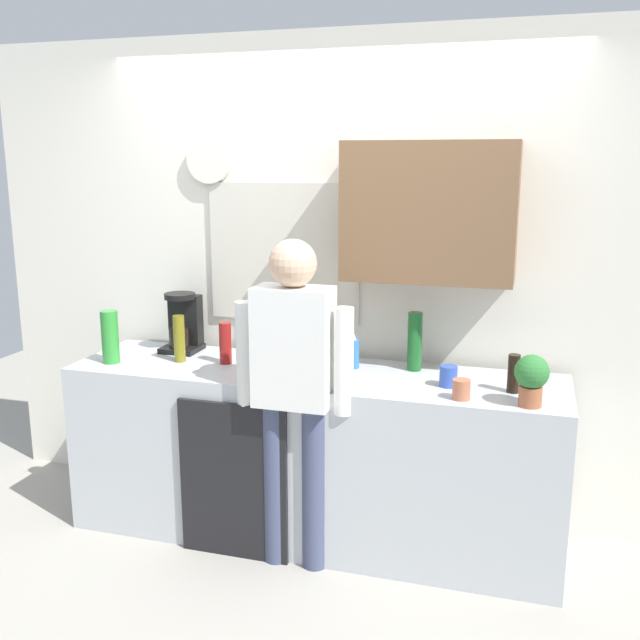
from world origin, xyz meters
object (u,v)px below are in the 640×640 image
(dish_soap, at_px, (354,353))
(mixing_bowl, at_px, (265,367))
(bottle_green_wine, at_px, (415,341))
(cup_terracotta_mug, at_px, (461,389))
(coffee_maker, at_px, (183,325))
(bottle_clear_soda, at_px, (110,337))
(cup_yellow_cup, at_px, (256,351))
(bottle_dark_sauce, at_px, (514,374))
(person_at_sink, at_px, (294,378))
(bottle_olive_oil, at_px, (179,339))
(cup_blue_mug, at_px, (448,376))
(potted_plant, at_px, (532,377))
(bottle_red_vinegar, at_px, (225,343))
(bottle_amber_beer, at_px, (319,347))

(dish_soap, bearing_deg, mixing_bowl, -149.19)
(bottle_green_wine, height_order, cup_terracotta_mug, bottle_green_wine)
(coffee_maker, distance_m, mixing_bowl, 0.69)
(bottle_clear_soda, xyz_separation_m, cup_yellow_cup, (0.71, 0.29, -0.10))
(bottle_dark_sauce, distance_m, mixing_bowl, 1.20)
(mixing_bowl, bearing_deg, cup_yellow_cup, 119.68)
(cup_terracotta_mug, bearing_deg, person_at_sink, -173.87)
(bottle_clear_soda, height_order, dish_soap, bottle_clear_soda)
(coffee_maker, distance_m, person_at_sink, 0.97)
(mixing_bowl, bearing_deg, bottle_olive_oil, 170.02)
(cup_blue_mug, bearing_deg, potted_plant, -25.32)
(bottle_olive_oil, relative_size, cup_terracotta_mug, 2.72)
(bottle_dark_sauce, xyz_separation_m, mixing_bowl, (-1.20, -0.06, -0.05))
(person_at_sink, bearing_deg, bottle_dark_sauce, 11.58)
(bottle_red_vinegar, xyz_separation_m, bottle_olive_oil, (-0.25, -0.04, 0.01))
(cup_blue_mug, relative_size, cup_terracotta_mug, 1.09)
(cup_yellow_cup, bearing_deg, bottle_red_vinegar, -131.71)
(bottle_amber_beer, relative_size, cup_terracotta_mug, 2.50)
(coffee_maker, bearing_deg, bottle_green_wine, -1.01)
(bottle_amber_beer, distance_m, bottle_olive_oil, 0.75)
(bottle_amber_beer, distance_m, potted_plant, 1.08)
(bottle_green_wine, bearing_deg, coffee_maker, 178.99)
(bottle_amber_beer, height_order, potted_plant, same)
(cup_blue_mug, xyz_separation_m, potted_plant, (0.37, -0.18, 0.08))
(bottle_red_vinegar, height_order, bottle_dark_sauce, bottle_red_vinegar)
(cup_yellow_cup, bearing_deg, person_at_sink, -50.98)
(bottle_red_vinegar, distance_m, cup_blue_mug, 1.17)
(coffee_maker, bearing_deg, bottle_red_vinegar, -28.67)
(coffee_maker, height_order, potted_plant, coffee_maker)
(bottle_clear_soda, distance_m, dish_soap, 1.28)
(potted_plant, bearing_deg, bottle_green_wine, 144.94)
(bottle_clear_soda, relative_size, bottle_amber_beer, 1.22)
(cup_yellow_cup, xyz_separation_m, mixing_bowl, (0.15, -0.26, -0.00))
(dish_soap, bearing_deg, bottle_clear_soda, -167.95)
(bottle_red_vinegar, height_order, person_at_sink, person_at_sink)
(bottle_red_vinegar, xyz_separation_m, bottle_dark_sauce, (1.47, -0.07, -0.02))
(bottle_green_wine, xyz_separation_m, potted_plant, (0.57, -0.40, -0.02))
(potted_plant, bearing_deg, dish_soap, 158.20)
(bottle_olive_oil, height_order, mixing_bowl, bottle_olive_oil)
(bottle_green_wine, distance_m, person_at_sink, 0.69)
(mixing_bowl, bearing_deg, potted_plant, -5.07)
(bottle_olive_oil, relative_size, potted_plant, 1.09)
(coffee_maker, height_order, bottle_dark_sauce, coffee_maker)
(bottle_red_vinegar, bearing_deg, person_at_sink, -33.24)
(bottle_red_vinegar, distance_m, cup_yellow_cup, 0.19)
(cup_yellow_cup, xyz_separation_m, potted_plant, (1.43, -0.37, 0.09))
(bottle_clear_soda, bearing_deg, person_at_sink, -8.48)
(bottle_clear_soda, relative_size, person_at_sink, 0.17)
(person_at_sink, bearing_deg, bottle_green_wine, 41.83)
(coffee_maker, xyz_separation_m, bottle_green_wine, (1.31, -0.02, 0.00))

